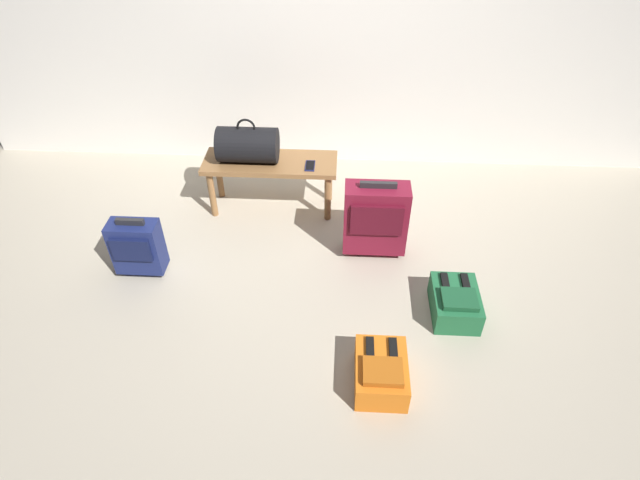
# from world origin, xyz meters

# --- Properties ---
(ground_plane) EXTENTS (6.60, 6.60, 0.00)m
(ground_plane) POSITION_xyz_m (0.00, 0.00, 0.00)
(ground_plane) COLOR #B2A893
(bench) EXTENTS (1.00, 0.36, 0.42)m
(bench) POSITION_xyz_m (-0.37, 0.80, 0.36)
(bench) COLOR olive
(bench) RESTS_ON ground
(duffel_bag_black) EXTENTS (0.44, 0.26, 0.34)m
(duffel_bag_black) POSITION_xyz_m (-0.53, 0.80, 0.55)
(duffel_bag_black) COLOR black
(duffel_bag_black) RESTS_ON bench
(cell_phone) EXTENTS (0.07, 0.14, 0.01)m
(cell_phone) POSITION_xyz_m (-0.07, 0.74, 0.43)
(cell_phone) COLOR #191E4C
(cell_phone) RESTS_ON bench
(suitcase_upright_burgundy) EXTENTS (0.43, 0.22, 0.59)m
(suitcase_upright_burgundy) POSITION_xyz_m (0.41, 0.29, 0.31)
(suitcase_upright_burgundy) COLOR maroon
(suitcase_upright_burgundy) RESTS_ON ground
(suitcase_small_navy) EXTENTS (0.32, 0.18, 0.46)m
(suitcase_small_navy) POSITION_xyz_m (-1.16, -0.01, 0.24)
(suitcase_small_navy) COLOR navy
(suitcase_small_navy) RESTS_ON ground
(backpack_green) EXTENTS (0.28, 0.38, 0.21)m
(backpack_green) POSITION_xyz_m (0.90, -0.26, 0.09)
(backpack_green) COLOR #1E6038
(backpack_green) RESTS_ON ground
(backpack_orange) EXTENTS (0.28, 0.38, 0.21)m
(backpack_orange) POSITION_xyz_m (0.42, -0.80, 0.09)
(backpack_orange) COLOR orange
(backpack_orange) RESTS_ON ground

